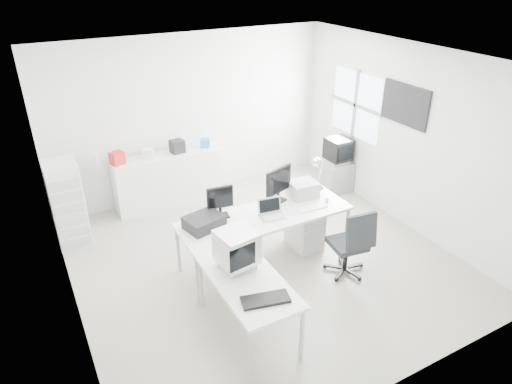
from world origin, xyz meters
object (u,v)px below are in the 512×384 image
inkjet_printer (204,222)px  tv_cabinet (336,177)px  lcd_monitor_small (220,202)px  lcd_monitor_large (278,185)px  office_chair (348,241)px  drawer_pedestal (305,228)px  crt_tv (338,151)px  main_desk (265,238)px  laser_printer (303,189)px  filing_cabinet (67,204)px  side_desk (248,306)px  laptop (272,210)px  crt_monitor (237,248)px  sideboard (169,179)px

inkjet_printer → tv_cabinet: (3.05, 1.16, -0.55)m
lcd_monitor_small → lcd_monitor_large: size_ratio=0.88×
office_chair → tv_cabinet: 2.43m
drawer_pedestal → crt_tv: 1.99m
inkjet_printer → main_desk: bearing=-19.4°
laser_printer → filing_cabinet: 3.45m
side_desk → laser_printer: size_ratio=3.58×
lcd_monitor_small → main_desk: bearing=-17.6°
lcd_monitor_small → crt_tv: size_ratio=0.90×
inkjet_printer → laptop: size_ratio=1.34×
laptop → office_chair: bearing=-31.2°
laser_printer → laptop: bearing=-151.1°
lcd_monitor_large → lcd_monitor_small: bearing=161.2°
crt_monitor → filing_cabinet: filing_cabinet is taller
main_desk → office_chair: 1.13m
side_desk → filing_cabinet: filing_cabinet is taller
sideboard → drawer_pedestal: bearing=-59.3°
lcd_monitor_small → crt_tv: bearing=27.0°
inkjet_printer → filing_cabinet: 2.25m
inkjet_printer → lcd_monitor_large: 1.22m
laser_printer → crt_monitor: size_ratio=0.78×
office_chair → tv_cabinet: (1.36, 2.01, -0.22)m
lcd_monitor_large → crt_tv: lcd_monitor_large is taller
lcd_monitor_large → laser_printer: lcd_monitor_large is taller
lcd_monitor_large → laser_printer: size_ratio=1.31×
main_desk → inkjet_printer: bearing=173.3°
lcd_monitor_large → filing_cabinet: filing_cabinet is taller
side_desk → crt_tv: crt_tv is taller
crt_monitor → crt_tv: size_ratio=1.00×
side_desk → laser_printer: 2.13m
crt_tv → tv_cabinet: bearing=0.0°
main_desk → office_chair: (0.84, -0.74, 0.12)m
crt_monitor → tv_cabinet: (3.05, 2.11, -0.72)m
crt_tv → sideboard: 3.01m
side_desk → filing_cabinet: 3.27m
lcd_monitor_small → sideboard: lcd_monitor_small is taller
lcd_monitor_large → tv_cabinet: size_ratio=0.92×
side_desk → laptop: laptop is taller
filing_cabinet → office_chair: bearing=-39.2°
main_desk → laptop: laptop is taller
lcd_monitor_small → inkjet_printer: bearing=-146.6°
lcd_monitor_small → laptop: lcd_monitor_small is taller
drawer_pedestal → lcd_monitor_large: 0.81m
filing_cabinet → sideboard: bearing=15.2°
side_desk → laptop: size_ratio=4.03×
lcd_monitor_small → lcd_monitor_large: lcd_monitor_large is taller
lcd_monitor_large → office_chair: lcd_monitor_large is taller
crt_monitor → main_desk: bearing=37.2°
lcd_monitor_small → crt_tv: lcd_monitor_small is taller
main_desk → office_chair: office_chair is taller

